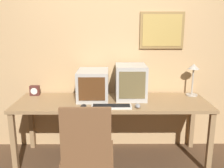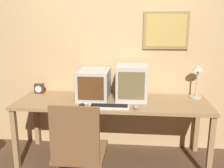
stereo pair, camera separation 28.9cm
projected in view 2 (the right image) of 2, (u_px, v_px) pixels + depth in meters
The scene contains 10 objects.
wall_back at pixel (115, 51), 3.22m from camera, with size 8.00×0.08×2.60m.
desk at pixel (112, 106), 2.96m from camera, with size 2.25×0.72×0.76m.
monitor_left at pixel (94, 84), 3.02m from camera, with size 0.36×0.47×0.35m.
monitor_right at pixel (132, 82), 2.99m from camera, with size 0.36×0.43×0.41m.
keyboard_main at pixel (109, 106), 2.71m from camera, with size 0.44×0.14×0.03m.
mouse_near_keyboard at pixel (136, 107), 2.68m from camera, with size 0.06×0.11×0.04m.
mouse_far_corner at pixel (82, 105), 2.73m from camera, with size 0.06×0.10×0.04m.
desk_clock at pixel (39, 89), 3.26m from camera, with size 0.12×0.07×0.13m.
desk_lamp at pixel (198, 75), 3.00m from camera, with size 0.14×0.14×0.40m.
office_chair at pixel (80, 160), 2.27m from camera, with size 0.48×0.48×1.00m.
Camera 2 is at (0.27, -1.93, 1.64)m, focal length 40.00 mm.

